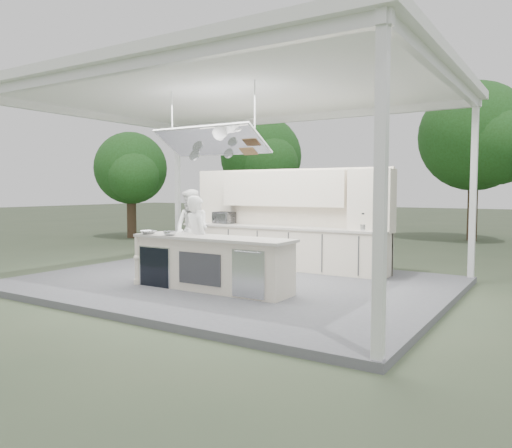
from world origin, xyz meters
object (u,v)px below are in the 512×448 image
Objects in this scene: head_chef at (197,240)px; sous_chef at (192,230)px; back_counter at (280,247)px; demo_island at (211,263)px.

sous_chef is at bearing -25.94° from head_chef.
head_chef is at bearing -99.35° from back_counter.
head_chef is at bearing 150.53° from demo_island.
back_counter is at bearing 39.68° from sous_chef.
demo_island is 0.76m from head_chef.
demo_island is 2.36m from sous_chef.
demo_island is 1.74× the size of sous_chef.
demo_island and back_counter have the same top height.
demo_island is at bearing 172.35° from head_chef.
back_counter is 2.85× the size of sous_chef.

